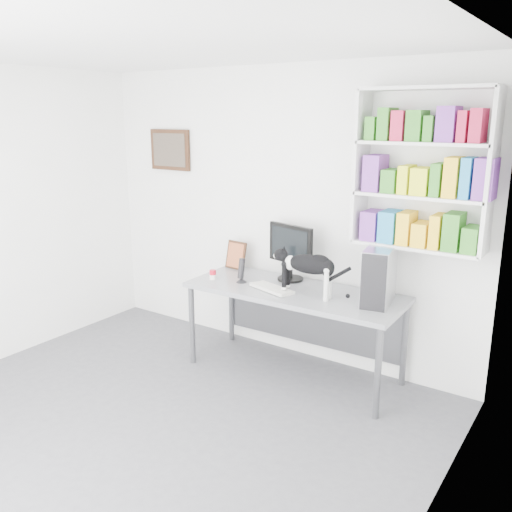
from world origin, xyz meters
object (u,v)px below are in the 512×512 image
(monitor, at_px, (291,252))
(cat, at_px, (308,275))
(speaker, at_px, (241,270))
(desk, at_px, (294,332))
(soup_can, at_px, (213,275))
(pc_tower, at_px, (379,275))
(leaning_print, at_px, (236,255))
(bookshelf, at_px, (422,170))
(keyboard, at_px, (272,288))

(monitor, distance_m, cat, 0.49)
(monitor, relative_size, speaker, 2.29)
(cat, bearing_deg, desk, 147.16)
(monitor, distance_m, soup_can, 0.75)
(desk, height_order, speaker, speaker)
(monitor, height_order, cat, monitor)
(desk, relative_size, monitor, 3.61)
(pc_tower, height_order, cat, pc_tower)
(soup_can, bearing_deg, desk, 11.87)
(leaning_print, xyz_separation_m, cat, (0.99, -0.35, 0.05))
(desk, relative_size, soup_can, 21.27)
(monitor, height_order, soup_can, monitor)
(bookshelf, relative_size, speaker, 5.41)
(monitor, height_order, leaning_print, monitor)
(speaker, distance_m, leaning_print, 0.45)
(desk, height_order, cat, cat)
(leaning_print, bearing_deg, cat, -13.38)
(pc_tower, relative_size, leaning_print, 1.62)
(leaning_print, bearing_deg, monitor, 3.53)
(leaning_print, bearing_deg, bookshelf, 6.59)
(speaker, xyz_separation_m, leaning_print, (-0.30, 0.33, 0.03))
(pc_tower, distance_m, soup_can, 1.53)
(pc_tower, bearing_deg, monitor, 160.91)
(bookshelf, height_order, speaker, bookshelf)
(soup_can, bearing_deg, pc_tower, 9.61)
(desk, height_order, soup_can, soup_can)
(bookshelf, height_order, soup_can, bookshelf)
(keyboard, distance_m, leaning_print, 0.76)
(pc_tower, relative_size, soup_can, 5.15)
(bookshelf, distance_m, desk, 1.76)
(soup_can, distance_m, cat, 0.97)
(monitor, relative_size, soup_can, 5.89)
(keyboard, relative_size, pc_tower, 0.91)
(speaker, relative_size, cat, 0.38)
(monitor, bearing_deg, speaker, -124.70)
(pc_tower, distance_m, cat, 0.57)
(bookshelf, xyz_separation_m, pc_tower, (-0.22, -0.18, -0.83))
(desk, bearing_deg, monitor, 126.16)
(leaning_print, bearing_deg, pc_tower, -0.07)
(bookshelf, bearing_deg, leaning_print, -179.26)
(leaning_print, height_order, cat, cat)
(cat, bearing_deg, pc_tower, 13.85)
(desk, xyz_separation_m, pc_tower, (0.72, 0.09, 0.63))
(soup_can, height_order, cat, cat)
(monitor, xyz_separation_m, soup_can, (-0.60, -0.39, -0.22))
(desk, xyz_separation_m, speaker, (-0.50, -0.08, 0.51))
(keyboard, bearing_deg, pc_tower, 30.14)
(monitor, relative_size, leaning_print, 1.86)
(monitor, height_order, pc_tower, monitor)
(bookshelf, bearing_deg, cat, -154.12)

